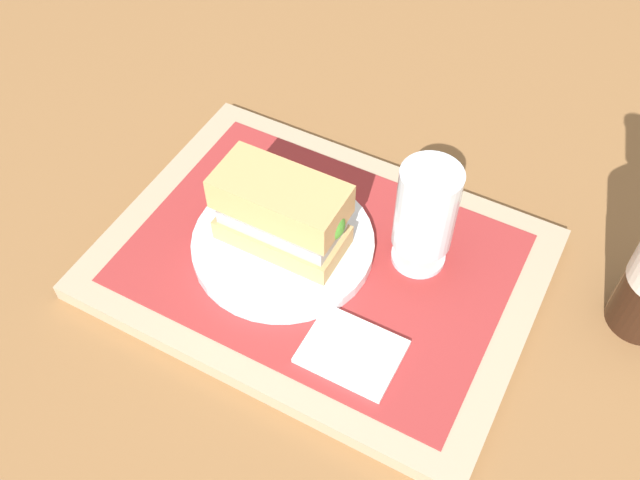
% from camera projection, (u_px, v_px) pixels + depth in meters
% --- Properties ---
extents(ground_plane, '(3.00, 3.00, 0.00)m').
position_uv_depth(ground_plane, '(320.00, 269.00, 0.76)').
color(ground_plane, olive).
extents(tray, '(0.44, 0.32, 0.02)m').
position_uv_depth(tray, '(320.00, 264.00, 0.75)').
color(tray, tan).
rests_on(tray, ground_plane).
extents(placemat, '(0.38, 0.27, 0.00)m').
position_uv_depth(placemat, '(320.00, 258.00, 0.74)').
color(placemat, '#9E2D2D').
rests_on(placemat, tray).
extents(plate, '(0.19, 0.19, 0.01)m').
position_uv_depth(plate, '(283.00, 244.00, 0.74)').
color(plate, white).
rests_on(plate, placemat).
extents(sandwich, '(0.13, 0.06, 0.08)m').
position_uv_depth(sandwich, '(284.00, 213.00, 0.70)').
color(sandwich, tan).
rests_on(sandwich, plate).
extents(beer_glass, '(0.06, 0.06, 0.12)m').
position_uv_depth(beer_glass, '(426.00, 213.00, 0.68)').
color(beer_glass, silver).
rests_on(beer_glass, placemat).
extents(napkin_folded, '(0.09, 0.07, 0.01)m').
position_uv_depth(napkin_folded, '(352.00, 352.00, 0.67)').
color(napkin_folded, white).
rests_on(napkin_folded, placemat).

